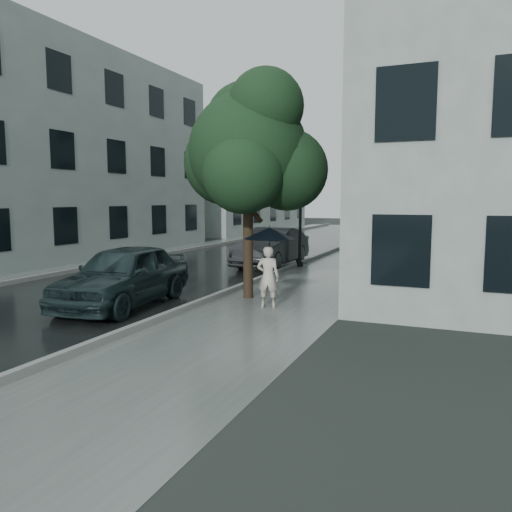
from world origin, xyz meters
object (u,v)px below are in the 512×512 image
at_px(pedestrian, 268,277).
at_px(lamp_post, 297,193).
at_px(car_far, 272,247).
at_px(car_near, 124,275).
at_px(street_tree, 250,150).

relative_size(pedestrian, lamp_post, 0.30).
bearing_deg(car_far, car_near, -94.02).
height_order(pedestrian, lamp_post, lamp_post).
xyz_separation_m(pedestrian, lamp_post, (-1.73, 7.51, 2.12)).
bearing_deg(lamp_post, street_tree, -91.64).
xyz_separation_m(street_tree, car_far, (-1.69, 6.11, -3.20)).
bearing_deg(pedestrian, car_near, 8.76).
relative_size(street_tree, car_near, 1.32).
bearing_deg(street_tree, lamp_post, 96.79).
height_order(pedestrian, car_near, pedestrian).
relative_size(pedestrian, car_far, 0.33).
bearing_deg(street_tree, car_far, 105.42).
height_order(street_tree, car_far, street_tree).
relative_size(street_tree, lamp_post, 1.18).
height_order(lamp_post, car_near, lamp_post).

